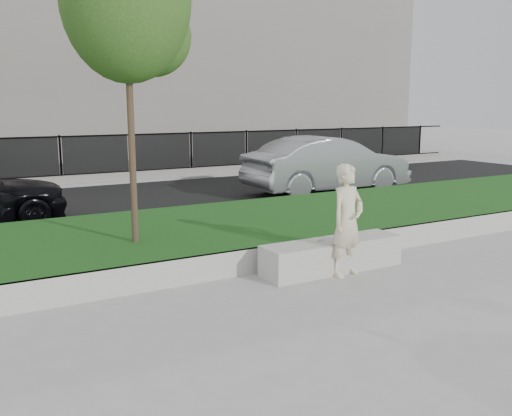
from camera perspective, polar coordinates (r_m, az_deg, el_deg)
ground at (r=8.01m, az=3.29°, el=-8.44°), size 90.00×90.00×0.00m
grass_bank at (r=10.49m, az=-5.73°, el=-2.77°), size 34.00×4.00×0.40m
grass_kerb at (r=8.80m, az=-0.43°, el=-5.32°), size 34.00×0.08×0.40m
street at (r=15.61m, az=-14.08°, el=0.66°), size 34.00×7.00×0.04m
far_pavement at (r=19.93m, az=-17.69°, el=2.67°), size 34.00×3.00×0.12m
iron_fence at (r=18.91m, az=-17.11°, el=3.77°), size 32.00×0.30×1.50m
building_facade at (r=26.76m, az=-21.67°, el=14.91°), size 34.00×10.00×10.00m
stone_bench at (r=9.04m, az=7.62°, el=-4.71°), size 2.36×0.59×0.48m
man at (r=8.67m, az=9.11°, el=-1.24°), size 0.69×0.52×1.70m
book at (r=8.93m, az=6.00°, el=-3.17°), size 0.26×0.23×0.02m
young_tree at (r=9.28m, az=-12.45°, el=19.31°), size 2.06×1.97×5.03m
car_silver at (r=16.53m, az=7.17°, el=4.32°), size 4.92×1.78×1.61m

